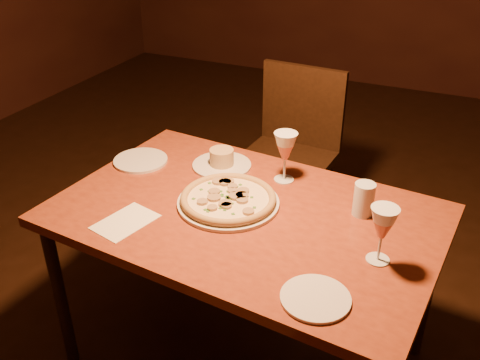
% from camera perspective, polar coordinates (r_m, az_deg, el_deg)
% --- Properties ---
extents(floor, '(7.00, 7.00, 0.00)m').
position_cam_1_polar(floor, '(2.42, 4.71, -16.93)').
color(floor, black).
rests_on(floor, ground).
extents(dining_table, '(1.42, 0.99, 0.72)m').
position_cam_1_polar(dining_table, '(1.94, 0.60, -4.91)').
color(dining_table, '#923C1E').
rests_on(dining_table, floor).
extents(chair_far, '(0.48, 0.48, 0.93)m').
position_cam_1_polar(chair_far, '(2.80, 5.44, 3.35)').
color(chair_far, black).
rests_on(chair_far, floor).
extents(pizza_plate, '(0.37, 0.37, 0.04)m').
position_cam_1_polar(pizza_plate, '(1.93, -1.26, -2.06)').
color(pizza_plate, silver).
rests_on(pizza_plate, dining_table).
extents(ramekin_saucer, '(0.24, 0.24, 0.08)m').
position_cam_1_polar(ramekin_saucer, '(2.18, -1.96, 2.02)').
color(ramekin_saucer, silver).
rests_on(ramekin_saucer, dining_table).
extents(wine_glass_far, '(0.09, 0.09, 0.20)m').
position_cam_1_polar(wine_glass_far, '(2.05, 4.81, 2.45)').
color(wine_glass_far, '#C96954').
rests_on(wine_glass_far, dining_table).
extents(wine_glass_right, '(0.09, 0.09, 0.19)m').
position_cam_1_polar(wine_glass_right, '(1.67, 14.86, -5.67)').
color(wine_glass_right, '#C96954').
rests_on(wine_glass_right, dining_table).
extents(water_tumbler, '(0.07, 0.07, 0.12)m').
position_cam_1_polar(water_tumbler, '(1.90, 13.06, -2.01)').
color(water_tumbler, silver).
rests_on(water_tumbler, dining_table).
extents(side_plate_left, '(0.22, 0.22, 0.01)m').
position_cam_1_polar(side_plate_left, '(2.27, -10.56, 2.07)').
color(side_plate_left, silver).
rests_on(side_plate_left, dining_table).
extents(side_plate_near, '(0.20, 0.20, 0.01)m').
position_cam_1_polar(side_plate_near, '(1.55, 8.05, -12.38)').
color(side_plate_near, silver).
rests_on(side_plate_near, dining_table).
extents(menu_card, '(0.19, 0.24, 0.00)m').
position_cam_1_polar(menu_card, '(1.89, -12.12, -4.38)').
color(menu_card, white).
rests_on(menu_card, dining_table).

